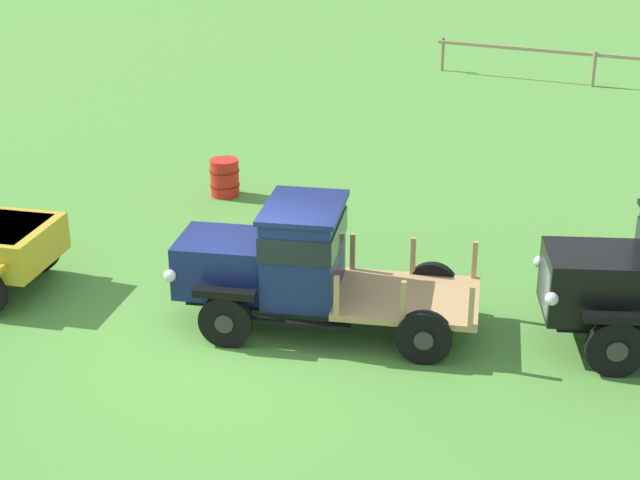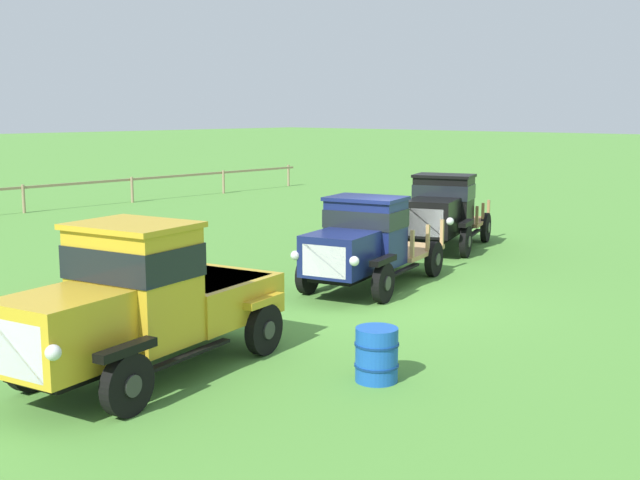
% 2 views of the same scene
% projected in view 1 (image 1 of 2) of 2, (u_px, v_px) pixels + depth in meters
% --- Properties ---
extents(ground_plane, '(240.00, 240.00, 0.00)m').
position_uv_depth(ground_plane, '(237.00, 352.00, 14.95)').
color(ground_plane, '#518E38').
extents(vintage_truck_second_in_line, '(5.07, 2.87, 2.06)m').
position_uv_depth(vintage_truck_second_in_line, '(294.00, 263.00, 15.38)').
color(vintage_truck_second_in_line, black).
rests_on(vintage_truck_second_in_line, ground).
extents(oil_drum_beside_row, '(0.65, 0.65, 0.82)m').
position_uv_depth(oil_drum_beside_row, '(225.00, 178.00, 21.23)').
color(oil_drum_beside_row, red).
rests_on(oil_drum_beside_row, ground).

